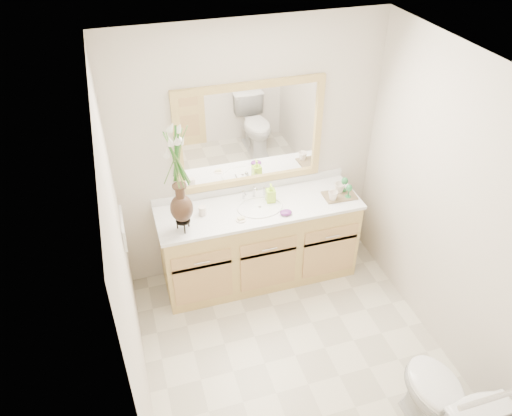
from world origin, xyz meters
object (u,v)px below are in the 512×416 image
object	(u,v)px
flower_vase	(177,166)
tumbler	(202,211)
tray	(339,196)
soap_bottle	(271,194)
toilet	(442,403)

from	to	relation	value
flower_vase	tumbler	bearing A→B (deg)	38.63
tray	soap_bottle	bearing A→B (deg)	171.60
flower_vase	toilet	bearing A→B (deg)	-52.18
toilet	soap_bottle	size ratio (longest dim) A/B	4.63
soap_bottle	tray	bearing A→B (deg)	-4.37
toilet	flower_vase	xyz separation A→B (m)	(-1.40, 1.81, 1.08)
toilet	tray	xyz separation A→B (m)	(0.05, 1.87, 0.47)
tumbler	soap_bottle	bearing A→B (deg)	2.13
toilet	tray	world-z (taller)	tray
toilet	tumbler	distance (m)	2.36
tumbler	flower_vase	bearing A→B (deg)	-141.37
flower_vase	tray	xyz separation A→B (m)	(1.45, 0.07, -0.61)
tumbler	soap_bottle	world-z (taller)	soap_bottle
tumbler	tray	size ratio (longest dim) A/B	0.29
toilet	flower_vase	world-z (taller)	flower_vase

